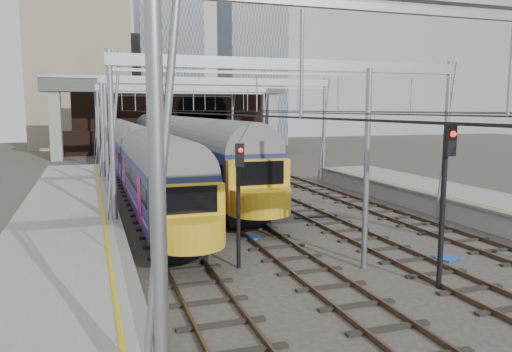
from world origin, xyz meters
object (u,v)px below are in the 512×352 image
object	(u,v)px
signal_near_left	(239,189)
train_second	(132,152)
train_main	(158,137)
signal_near_centre	(445,188)

from	to	relation	value
signal_near_left	train_second	bearing A→B (deg)	111.12
train_main	signal_near_left	size ratio (longest dim) A/B	15.39
train_main	train_second	distance (m)	16.39
train_main	signal_near_centre	size ratio (longest dim) A/B	13.34
train_main	signal_near_left	bearing A→B (deg)	-93.28
train_main	train_second	world-z (taller)	train_main
train_second	signal_near_left	bearing A→B (deg)	-85.47
signal_near_left	signal_near_centre	world-z (taller)	signal_near_centre
train_second	signal_near_left	world-z (taller)	train_second
signal_near_centre	train_main	bearing A→B (deg)	87.96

